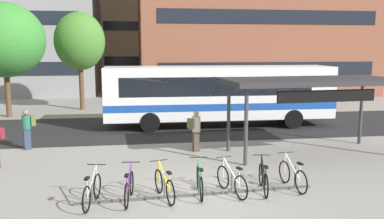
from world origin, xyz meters
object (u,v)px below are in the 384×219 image
object	(u,v)px
parked_bicycle_silver_0	(92,191)
commuter_olive_pack_1	(27,127)
parked_bicycle_black_5	(263,179)
street_tree_0	(4,40)
parked_bicycle_white_6	(293,176)
parked_bicycle_purple_1	(129,188)
parked_bicycle_white_4	(232,181)
parked_bicycle_green_3	(200,182)
parked_bicycle_yellow_2	(164,186)
street_tree_1	(80,42)
transit_shelter	(311,83)
city_bus	(220,93)
commuter_olive_pack_2	(195,128)

from	to	relation	value
parked_bicycle_silver_0	commuter_olive_pack_1	world-z (taller)	commuter_olive_pack_1
parked_bicycle_black_5	street_tree_0	size ratio (longest dim) A/B	0.25
parked_bicycle_white_6	street_tree_0	world-z (taller)	street_tree_0
parked_bicycle_purple_1	parked_bicycle_white_4	size ratio (longest dim) A/B	1.03
parked_bicycle_green_3	parked_bicycle_white_6	distance (m)	2.86
parked_bicycle_yellow_2	parked_bicycle_white_4	world-z (taller)	same
parked_bicycle_yellow_2	street_tree_1	size ratio (longest dim) A/B	0.26
parked_bicycle_purple_1	street_tree_0	world-z (taller)	street_tree_0
parked_bicycle_white_6	transit_shelter	xyz separation A→B (m)	(2.21, 3.73, 2.42)
city_bus	parked_bicycle_black_5	world-z (taller)	city_bus
city_bus	street_tree_1	bearing A→B (deg)	139.80
parked_bicycle_yellow_2	parked_bicycle_black_5	distance (m)	2.92
parked_bicycle_purple_1	parked_bicycle_white_6	bearing A→B (deg)	-78.52
city_bus	parked_bicycle_black_5	size ratio (longest dim) A/B	7.08
parked_bicycle_yellow_2	parked_bicycle_white_6	distance (m)	3.89
parked_bicycle_white_6	commuter_olive_pack_2	world-z (taller)	commuter_olive_pack_2
parked_bicycle_green_3	commuter_olive_pack_2	world-z (taller)	commuter_olive_pack_2
commuter_olive_pack_2	street_tree_0	size ratio (longest dim) A/B	0.24
parked_bicycle_white_4	parked_bicycle_white_6	bearing A→B (deg)	-100.29
parked_bicycle_white_6	transit_shelter	size ratio (longest dim) A/B	0.24
city_bus	parked_bicycle_purple_1	distance (m)	11.35
parked_bicycle_purple_1	parked_bicycle_yellow_2	distance (m)	0.97
parked_bicycle_black_5	commuter_olive_pack_1	xyz separation A→B (m)	(-8.08, 6.24, 0.57)
city_bus	parked_bicycle_white_6	bearing A→B (deg)	-88.42
parked_bicycle_yellow_2	commuter_olive_pack_1	world-z (taller)	commuter_olive_pack_1
city_bus	commuter_olive_pack_1	bearing A→B (deg)	-156.07
parked_bicycle_silver_0	parked_bicycle_white_6	xyz separation A→B (m)	(5.83, 0.46, 0.00)
parked_bicycle_white_4	parked_bicycle_black_5	xyz separation A→B (m)	(0.96, 0.04, 0.00)
parked_bicycle_green_3	transit_shelter	world-z (taller)	transit_shelter
parked_bicycle_white_6	commuter_olive_pack_1	size ratio (longest dim) A/B	1.04
parked_bicycle_white_4	transit_shelter	xyz separation A→B (m)	(4.13, 3.93, 2.42)
parked_bicycle_yellow_2	parked_bicycle_black_5	world-z (taller)	same
parked_bicycle_white_4	parked_bicycle_black_5	world-z (taller)	same
commuter_olive_pack_2	street_tree_0	world-z (taller)	street_tree_0
city_bus	parked_bicycle_yellow_2	world-z (taller)	city_bus
parked_bicycle_purple_1	street_tree_0	distance (m)	17.11
parked_bicycle_black_5	parked_bicycle_white_6	world-z (taller)	same
commuter_olive_pack_2	street_tree_0	xyz separation A→B (m)	(-9.97, 9.78, 3.67)
parked_bicycle_purple_1	street_tree_1	size ratio (longest dim) A/B	0.26
parked_bicycle_green_3	parked_bicycle_black_5	size ratio (longest dim) A/B	1.01
parked_bicycle_silver_0	parked_bicycle_yellow_2	world-z (taller)	same
parked_bicycle_silver_0	parked_bicycle_black_5	xyz separation A→B (m)	(4.87, 0.29, 0.00)
street_tree_1	parked_bicycle_green_3	bearing A→B (deg)	-72.80
parked_bicycle_white_6	parked_bicycle_silver_0	bearing A→B (deg)	88.27
city_bus	parked_bicycle_yellow_2	size ratio (longest dim) A/B	7.17
parked_bicycle_black_5	transit_shelter	distance (m)	5.58
parked_bicycle_purple_1	street_tree_0	bearing A→B (deg)	33.41
parked_bicycle_white_4	parked_bicycle_white_6	distance (m)	1.94
transit_shelter	street_tree_1	world-z (taller)	street_tree_1
parked_bicycle_black_5	transit_shelter	size ratio (longest dim) A/B	0.24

